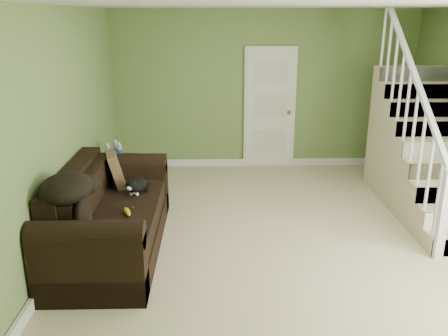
{
  "coord_description": "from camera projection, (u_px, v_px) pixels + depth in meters",
  "views": [
    {
      "loc": [
        -0.86,
        -5.13,
        2.5
      ],
      "look_at": [
        -0.73,
        0.13,
        0.8
      ],
      "focal_mm": 38.0,
      "sensor_mm": 36.0,
      "label": 1
    }
  ],
  "objects": [
    {
      "name": "sofa",
      "position": [
        108.0,
        219.0,
        5.23
      ],
      "size": [
        1.02,
        2.35,
        0.93
      ],
      "color": "black",
      "rests_on": "floor"
    },
    {
      "name": "side_table",
      "position": [
        117.0,
        178.0,
        6.68
      ],
      "size": [
        0.55,
        0.55,
        0.83
      ],
      "rotation": [
        0.0,
        0.0,
        -0.1
      ],
      "color": "black",
      "rests_on": "floor"
    },
    {
      "name": "door",
      "position": [
        270.0,
        108.0,
        7.94
      ],
      "size": [
        0.86,
        0.12,
        2.02
      ],
      "color": "white",
      "rests_on": "floor"
    },
    {
      "name": "staircase",
      "position": [
        423.0,
        158.0,
        6.44
      ],
      "size": [
        1.0,
        2.51,
        2.82
      ],
      "color": "#C7B690",
      "rests_on": "floor"
    },
    {
      "name": "floor",
      "position": [
        285.0,
        234.0,
        5.67
      ],
      "size": [
        5.0,
        5.5,
        0.01
      ],
      "primitive_type": "cube",
      "color": "#C7B690",
      "rests_on": "ground"
    },
    {
      "name": "wall_back",
      "position": [
        264.0,
        90.0,
        7.88
      ],
      "size": [
        5.0,
        0.04,
        2.6
      ],
      "primitive_type": "cube",
      "color": "olive",
      "rests_on": "floor"
    },
    {
      "name": "throw_pillow",
      "position": [
        116.0,
        169.0,
        5.77
      ],
      "size": [
        0.31,
        0.47,
        0.44
      ],
      "primitive_type": "cube",
      "rotation": [
        0.0,
        -0.24,
        0.25
      ],
      "color": "#4F321F",
      "rests_on": "sofa"
    },
    {
      "name": "ceiling",
      "position": [
        295.0,
        5.0,
        4.87
      ],
      "size": [
        5.0,
        5.5,
        0.01
      ],
      "primitive_type": "cube",
      "color": "white",
      "rests_on": "wall_back"
    },
    {
      "name": "throw_blanket",
      "position": [
        66.0,
        188.0,
        4.41
      ],
      "size": [
        0.58,
        0.7,
        0.26
      ],
      "primitive_type": "ellipsoid",
      "rotation": [
        0.0,
        0.0,
        -0.19
      ],
      "color": "black",
      "rests_on": "sofa"
    },
    {
      "name": "banana",
      "position": [
        127.0,
        212.0,
        4.96
      ],
      "size": [
        0.13,
        0.22,
        0.06
      ],
      "primitive_type": "ellipsoid",
      "rotation": [
        0.0,
        0.0,
        0.36
      ],
      "color": "yellow",
      "rests_on": "sofa"
    },
    {
      "name": "wall_front",
      "position": [
        366.0,
        240.0,
        2.65
      ],
      "size": [
        5.0,
        0.04,
        2.6
      ],
      "primitive_type": "cube",
      "color": "olive",
      "rests_on": "floor"
    },
    {
      "name": "cat",
      "position": [
        137.0,
        186.0,
        5.54
      ],
      "size": [
        0.27,
        0.5,
        0.24
      ],
      "rotation": [
        0.0,
        0.0,
        -0.26
      ],
      "color": "black",
      "rests_on": "sofa"
    },
    {
      "name": "wall_left",
      "position": [
        64.0,
        129.0,
        5.21
      ],
      "size": [
        0.04,
        5.5,
        2.6
      ],
      "primitive_type": "cube",
      "color": "olive",
      "rests_on": "floor"
    },
    {
      "name": "baseboard_left",
      "position": [
        77.0,
        232.0,
        5.59
      ],
      "size": [
        0.04,
        5.5,
        0.12
      ],
      "primitive_type": "cube",
      "color": "white",
      "rests_on": "floor"
    },
    {
      "name": "baseboard_back",
      "position": [
        262.0,
        162.0,
        8.24
      ],
      "size": [
        5.0,
        0.04,
        0.12
      ],
      "primitive_type": "cube",
      "color": "white",
      "rests_on": "floor"
    }
  ]
}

